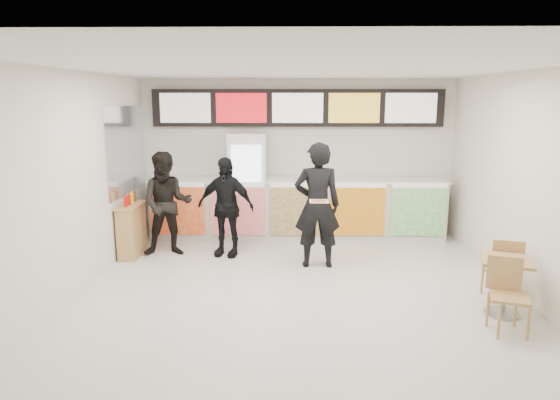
{
  "coord_description": "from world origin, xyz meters",
  "views": [
    {
      "loc": [
        -0.15,
        -6.17,
        2.65
      ],
      "look_at": [
        -0.29,
        1.2,
        1.13
      ],
      "focal_mm": 32.0,
      "sensor_mm": 36.0,
      "label": 1
    }
  ],
  "objects_px": {
    "service_counter": "(297,208)",
    "customer_main": "(317,205)",
    "drinks_fridge": "(248,186)",
    "customer_mid": "(226,207)",
    "cafe_table": "(505,276)",
    "customer_left": "(167,204)",
    "condiment_ledge": "(132,229)"
  },
  "relations": [
    {
      "from": "service_counter",
      "to": "customer_main",
      "type": "height_order",
      "value": "customer_main"
    },
    {
      "from": "drinks_fridge",
      "to": "customer_mid",
      "type": "relative_size",
      "value": 1.19
    },
    {
      "from": "service_counter",
      "to": "cafe_table",
      "type": "xyz_separation_m",
      "value": [
        2.5,
        -3.42,
        -0.07
      ]
    },
    {
      "from": "customer_left",
      "to": "customer_mid",
      "type": "relative_size",
      "value": 1.05
    },
    {
      "from": "cafe_table",
      "to": "customer_mid",
      "type": "bearing_deg",
      "value": 165.47
    },
    {
      "from": "drinks_fridge",
      "to": "customer_main",
      "type": "relative_size",
      "value": 1.01
    },
    {
      "from": "customer_main",
      "to": "drinks_fridge",
      "type": "bearing_deg",
      "value": -55.03
    },
    {
      "from": "customer_mid",
      "to": "condiment_ledge",
      "type": "bearing_deg",
      "value": -164.34
    },
    {
      "from": "drinks_fridge",
      "to": "customer_mid",
      "type": "bearing_deg",
      "value": -104.46
    },
    {
      "from": "customer_left",
      "to": "cafe_table",
      "type": "relative_size",
      "value": 1.17
    },
    {
      "from": "drinks_fridge",
      "to": "service_counter",
      "type": "bearing_deg",
      "value": -0.99
    },
    {
      "from": "customer_main",
      "to": "cafe_table",
      "type": "height_order",
      "value": "customer_main"
    },
    {
      "from": "service_counter",
      "to": "cafe_table",
      "type": "height_order",
      "value": "service_counter"
    },
    {
      "from": "drinks_fridge",
      "to": "customer_main",
      "type": "xyz_separation_m",
      "value": [
        1.22,
        -1.65,
        -0.01
      ]
    },
    {
      "from": "customer_mid",
      "to": "condiment_ledge",
      "type": "xyz_separation_m",
      "value": [
        -1.6,
        -0.05,
        -0.39
      ]
    },
    {
      "from": "cafe_table",
      "to": "condiment_ledge",
      "type": "bearing_deg",
      "value": 174.25
    },
    {
      "from": "service_counter",
      "to": "drinks_fridge",
      "type": "xyz_separation_m",
      "value": [
        -0.93,
        0.02,
        0.43
      ]
    },
    {
      "from": "customer_left",
      "to": "condiment_ledge",
      "type": "distance_m",
      "value": 0.75
    },
    {
      "from": "customer_main",
      "to": "cafe_table",
      "type": "bearing_deg",
      "value": 139.61
    },
    {
      "from": "customer_mid",
      "to": "cafe_table",
      "type": "distance_m",
      "value": 4.4
    },
    {
      "from": "customer_main",
      "to": "customer_mid",
      "type": "bearing_deg",
      "value": -21.1
    },
    {
      "from": "customer_mid",
      "to": "cafe_table",
      "type": "bearing_deg",
      "value": -17.89
    },
    {
      "from": "customer_main",
      "to": "customer_left",
      "type": "distance_m",
      "value": 2.56
    },
    {
      "from": "customer_left",
      "to": "customer_mid",
      "type": "height_order",
      "value": "customer_left"
    },
    {
      "from": "service_counter",
      "to": "condiment_ledge",
      "type": "distance_m",
      "value": 3.05
    },
    {
      "from": "customer_left",
      "to": "cafe_table",
      "type": "height_order",
      "value": "customer_left"
    },
    {
      "from": "service_counter",
      "to": "condiment_ledge",
      "type": "relative_size",
      "value": 5.26
    },
    {
      "from": "customer_main",
      "to": "customer_left",
      "type": "relative_size",
      "value": 1.12
    },
    {
      "from": "service_counter",
      "to": "customer_left",
      "type": "bearing_deg",
      "value": -153.61
    },
    {
      "from": "service_counter",
      "to": "drinks_fridge",
      "type": "height_order",
      "value": "drinks_fridge"
    },
    {
      "from": "customer_left",
      "to": "customer_main",
      "type": "bearing_deg",
      "value": -20.27
    },
    {
      "from": "customer_left",
      "to": "condiment_ledge",
      "type": "relative_size",
      "value": 1.67
    }
  ]
}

